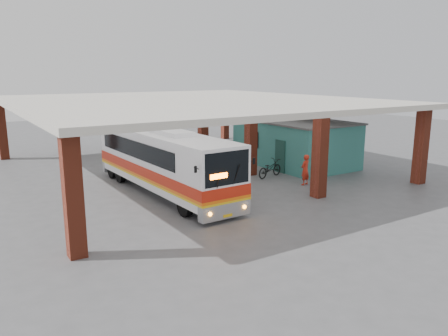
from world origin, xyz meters
TOP-DOWN VIEW (x-y plane):
  - ground at (0.00, 0.00)m, footprint 90.00×90.00m
  - brick_columns at (1.43, 5.00)m, footprint 20.10×21.60m
  - canopy_roof at (0.50, 6.50)m, footprint 21.00×23.00m
  - shop_building at (7.49, 4.00)m, footprint 5.20×8.20m
  - coach_bus at (-3.40, 2.02)m, footprint 2.98×12.08m
  - motorcycle at (3.60, 1.80)m, footprint 2.21×1.21m
  - pedestrian at (4.13, -0.77)m, footprint 0.72×0.56m
  - red_chair at (4.46, 7.03)m, footprint 0.39×0.39m

SIDE VIEW (x-z plane):
  - ground at x=0.00m, z-range 0.00..0.00m
  - red_chair at x=4.46m, z-range -0.03..0.68m
  - motorcycle at x=3.60m, z-range 0.00..1.10m
  - pedestrian at x=4.13m, z-range 0.00..1.77m
  - shop_building at x=7.49m, z-range 0.01..3.12m
  - coach_bus at x=-3.40m, z-range -0.01..3.48m
  - brick_columns at x=1.43m, z-range 0.00..4.35m
  - canopy_roof at x=0.50m, z-range 4.35..4.65m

